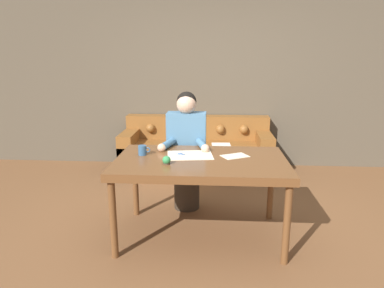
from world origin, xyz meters
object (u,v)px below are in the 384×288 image
Objects in this scene: dining_table at (201,166)px; scissors at (183,155)px; person at (187,151)px; couch at (196,152)px; pin_cushion at (167,160)px; mug at (143,150)px.

scissors is (-0.17, 0.12, 0.07)m from dining_table.
person is at bearing 106.38° from dining_table.
couch is at bearing 88.16° from person.
person reaches higher than scissors.
scissors is at bearing 68.45° from pin_cushion.
dining_table is 1.91m from couch.
dining_table is 0.63m from person.
dining_table is at bearing -85.79° from couch.
scissors is at bearing 145.64° from dining_table.
scissors is at bearing -91.09° from couch.
couch reaches higher than scissors.
dining_table is 21.31× the size of pin_cushion.
mug is at bearing -176.23° from scissors.
couch is 1.31m from person.
dining_table is 0.22m from scissors.
person is at bearing 54.49° from mug.
pin_cushion is at bearing -45.52° from mug.
mug is (-0.37, -0.51, 0.14)m from person.
pin_cushion is (0.26, -0.26, -0.01)m from mug.
couch is at bearing 88.91° from scissors.
mug is at bearing 170.40° from dining_table.
pin_cushion reaches higher than couch.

